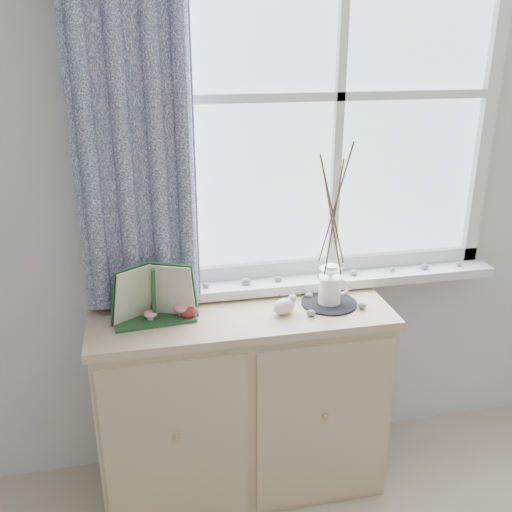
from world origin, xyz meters
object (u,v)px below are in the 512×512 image
(sideboard, at_px, (242,401))
(twig_pitcher, at_px, (334,211))
(botanical_book, at_px, (154,296))
(toadstool_cluster, at_px, (167,302))

(sideboard, bearing_deg, twig_pitcher, -0.92)
(sideboard, relative_size, twig_pitcher, 1.74)
(sideboard, xyz_separation_m, botanical_book, (-0.34, -0.05, 0.55))
(botanical_book, height_order, twig_pitcher, twig_pitcher)
(sideboard, relative_size, toadstool_cluster, 6.67)
(botanical_book, distance_m, twig_pitcher, 0.76)
(toadstool_cluster, bearing_deg, botanical_book, -118.47)
(twig_pitcher, bearing_deg, botanical_book, -168.64)
(sideboard, xyz_separation_m, toadstool_cluster, (-0.29, 0.04, 0.48))
(twig_pitcher, bearing_deg, toadstool_cluster, -176.48)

